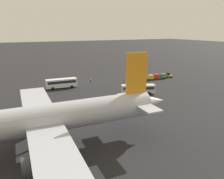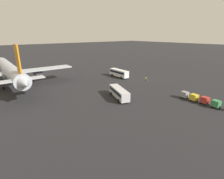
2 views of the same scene
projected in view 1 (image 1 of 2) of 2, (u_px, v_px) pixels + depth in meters
name	position (u px, v px, depth m)	size (l,w,h in m)	color
ground_plane	(86.00, 82.00, 84.69)	(600.00, 600.00, 0.00)	#232326
airplane	(33.00, 121.00, 34.05)	(50.43, 43.61, 15.85)	#B2B7C1
shuttle_bus_near	(61.00, 83.00, 75.34)	(10.54, 3.38, 3.31)	white
shuttle_bus_far	(138.00, 89.00, 68.41)	(10.70, 6.14, 3.03)	silver
baggage_tug	(169.00, 75.00, 92.55)	(2.74, 2.40, 2.10)	gold
worker_person	(91.00, 80.00, 84.06)	(0.38, 0.38, 1.74)	#1E1E2D
cargo_cart_green	(163.00, 76.00, 90.24)	(2.25, 1.99, 2.06)	#38383D
cargo_cart_red	(157.00, 76.00, 89.32)	(2.25, 1.99, 2.06)	#38383D
cargo_cart_yellow	(151.00, 77.00, 87.95)	(2.25, 1.99, 2.06)	#38383D
cargo_cart_grey	(144.00, 78.00, 86.91)	(2.25, 1.99, 2.06)	#38383D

